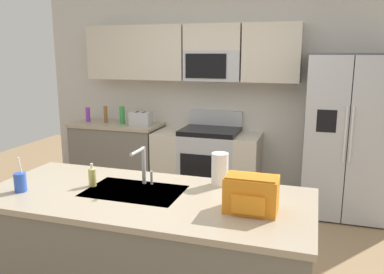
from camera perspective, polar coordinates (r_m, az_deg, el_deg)
The scene contains 15 objects.
ground_plane at distance 3.67m, azimuth -3.31°, elevation -18.21°, with size 9.00×9.00×0.00m, color #997A56.
kitchen_wall_unit at distance 5.21m, azimuth 3.29°, elevation 7.99°, with size 5.20×0.43×2.60m.
back_counter at distance 5.59m, azimuth -10.73°, elevation -2.53°, with size 1.22×0.63×0.90m.
range_oven at distance 5.12m, azimuth 2.20°, elevation -3.79°, with size 1.36×0.61×1.10m.
refrigerator at distance 4.78m, azimuth 21.43°, elevation 0.14°, with size 0.90×0.76×1.85m.
island_counter at distance 2.92m, azimuth -6.73°, elevation -16.57°, with size 2.28×0.99×0.90m.
toaster at distance 5.26m, azimuth -7.47°, elevation 2.66°, with size 0.28×0.16×0.18m.
pepper_mill at distance 5.56m, azimuth -12.46°, elevation 3.24°, with size 0.05×0.05×0.23m, color brown.
bottle_purple at distance 5.68m, azimuth -14.90°, elevation 3.17°, with size 0.06×0.06×0.20m, color purple.
bottle_green at distance 5.42m, azimuth -10.13°, elevation 3.17°, with size 0.07×0.07×0.24m, color green.
sink_faucet at distance 2.89m, azimuth -7.17°, elevation -3.74°, with size 0.08×0.21×0.28m.
drink_cup_blue at distance 3.01m, azimuth -23.72°, elevation -6.03°, with size 0.08×0.08×0.25m.
soap_dispenser at distance 2.96m, azimuth -14.31°, elevation -5.66°, with size 0.06×0.06×0.17m.
paper_towel_roll at distance 2.88m, azimuth 4.07°, elevation -4.68°, with size 0.12×0.12×0.24m, color white.
backpack at distance 2.43m, azimuth 8.61°, elevation -8.11°, with size 0.32×0.22×0.23m.
Camera 1 is at (1.15, -2.94, 1.86)m, focal length 36.64 mm.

